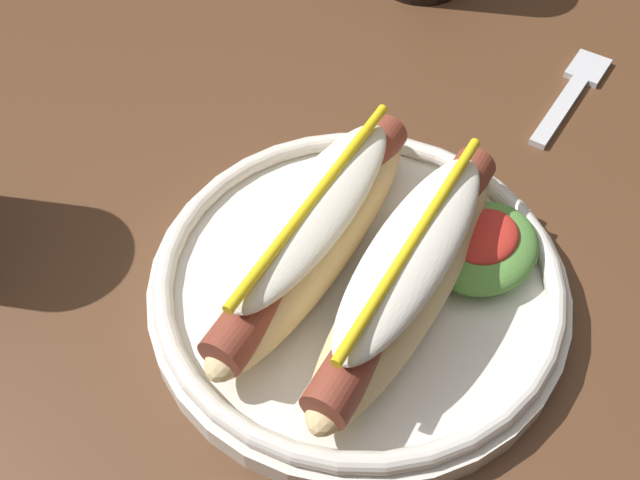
# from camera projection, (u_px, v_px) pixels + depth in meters

# --- Properties ---
(dining_table) EXTENTS (1.31, 1.04, 0.74)m
(dining_table) POSITION_uv_depth(u_px,v_px,m) (175.00, 194.00, 0.64)
(dining_table) COLOR #51331E
(dining_table) RESTS_ON ground_plane
(hot_dog_plate) EXTENTS (0.25, 0.25, 0.08)m
(hot_dog_plate) POSITION_uv_depth(u_px,v_px,m) (364.00, 269.00, 0.44)
(hot_dog_plate) COLOR silver
(hot_dog_plate) RESTS_ON dining_table
(fork) EXTENTS (0.12, 0.04, 0.00)m
(fork) POSITION_uv_depth(u_px,v_px,m) (573.00, 90.00, 0.58)
(fork) COLOR silver
(fork) RESTS_ON dining_table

